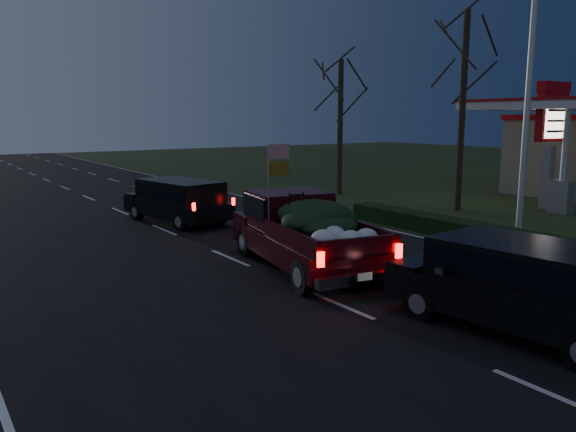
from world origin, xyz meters
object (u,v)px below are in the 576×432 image
light_pole (530,72)px  pickup_truck (304,228)px  lead_suv (179,197)px  gas_price_pylon (551,124)px  rear_suv (529,279)px

light_pole → pickup_truck: size_ratio=1.52×
pickup_truck → lead_suv: (-0.09, 8.09, -0.10)m
pickup_truck → lead_suv: 8.09m
gas_price_pylon → rear_suv: size_ratio=1.09×
gas_price_pylon → pickup_truck: size_ratio=0.92×
light_pole → pickup_truck: light_pole is taller
light_pole → rear_suv: light_pole is taller
pickup_truck → rear_suv: size_ratio=1.18×
light_pole → gas_price_pylon: size_ratio=1.64×
lead_suv → rear_suv: (0.81, -14.27, 0.04)m
light_pole → lead_suv: bearing=133.0°
gas_price_pylon → pickup_truck: (-14.85, -2.05, -2.64)m
light_pole → lead_suv: size_ratio=1.83×
gas_price_pylon → lead_suv: 16.34m
pickup_truck → lead_suv: size_ratio=1.21×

